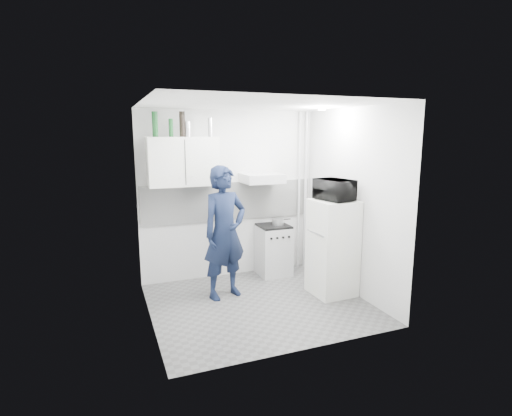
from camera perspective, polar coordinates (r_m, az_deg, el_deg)
name	(u,v)px	position (r m, az deg, el deg)	size (l,w,h in m)	color
floor	(259,304)	(5.50, 0.41, -13.52)	(2.80, 2.80, 0.00)	#5A5A5A
ceiling	(259,104)	(5.03, 0.45, 14.63)	(2.80, 2.80, 0.00)	white
wall_back	(230,195)	(6.27, -3.81, 1.88)	(2.80, 2.80, 0.00)	silver
wall_left	(147,217)	(4.78, -15.37, -1.19)	(2.60, 2.60, 0.00)	silver
wall_right	(351,202)	(5.77, 13.47, 0.85)	(2.60, 2.60, 0.00)	silver
person	(225,233)	(5.47, -4.48, -3.52)	(0.67, 0.44, 1.83)	black
stove	(273,251)	(6.46, 2.51, -6.09)	(0.49, 0.49, 0.79)	#B7B7B7
fridge	(333,248)	(5.72, 10.88, -5.58)	(0.56, 0.56, 1.35)	white
stove_top	(274,226)	(6.36, 2.54, -2.57)	(0.47, 0.47, 0.03)	black
saucepan	(278,222)	(6.35, 3.14, -1.98)	(0.18, 0.18, 0.10)	silver
microwave	(335,190)	(5.55, 11.17, 2.57)	(0.35, 0.52, 0.29)	black
bottle_a	(155,124)	(5.79, -14.23, 11.52)	(0.08, 0.08, 0.34)	#144C1E
bottle_c	(171,128)	(5.82, -12.06, 11.13)	(0.06, 0.06, 0.25)	#144C1E
bottle_d	(182,124)	(5.85, -10.50, 11.69)	(0.08, 0.08, 0.35)	black
canister_a	(188,129)	(5.86, -9.73, 11.04)	(0.09, 0.09, 0.21)	silver
bottle_e	(210,127)	(5.94, -6.57, 11.36)	(0.07, 0.07, 0.27)	silver
upper_cabinet	(183,162)	(5.86, -10.41, 6.54)	(1.00, 0.35, 0.70)	white
range_hood	(262,178)	(6.15, 0.88, 4.27)	(0.60, 0.50, 0.14)	#B7B7B7
backsplash	(230,201)	(6.27, -3.75, 0.95)	(2.74, 0.03, 0.60)	white
pipe_a	(305,191)	(6.70, 7.07, 2.38)	(0.05, 0.05, 2.60)	#B7B7B7
pipe_b	(299,192)	(6.64, 6.16, 2.33)	(0.04, 0.04, 2.60)	#B7B7B7
ceiling_spot_fixture	(322,109)	(5.65, 9.41, 13.74)	(0.10, 0.10, 0.02)	white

